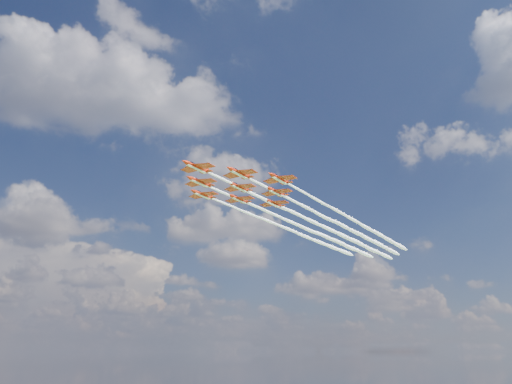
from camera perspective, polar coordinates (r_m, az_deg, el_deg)
jet_lead at (r=182.43m, az=4.72°, el=-2.56°), size 87.66×88.55×2.82m
jet_row2_port at (r=188.32m, az=8.09°, el=-2.92°), size 87.66×88.55×2.82m
jet_row2_starb at (r=194.38m, az=4.29°, el=-3.52°), size 87.66×88.55×2.82m
jet_row3_port at (r=194.82m, az=11.25°, el=-3.26°), size 87.66×88.55×2.82m
jet_row3_centre at (r=200.19m, az=7.48°, el=-3.84°), size 87.66×88.55×2.82m
jet_row3_starb at (r=206.39m, az=3.92°, el=-4.37°), size 87.66×88.55×2.82m
jet_row4_port at (r=206.58m, az=10.48°, el=-4.13°), size 87.66×88.55×2.82m
jet_row4_starb at (r=212.12m, az=6.94°, el=-4.65°), size 87.66×88.55×2.82m
jet_tail at (r=218.42m, az=9.80°, el=-4.91°), size 87.66×88.55×2.82m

